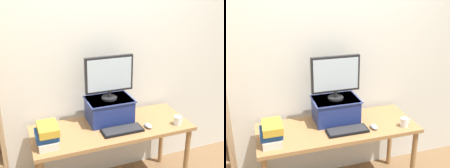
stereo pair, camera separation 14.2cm
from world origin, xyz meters
TOP-DOWN VIEW (x-y plane):
  - back_wall at (0.00, 0.39)m, footprint 7.00×0.08m
  - desk at (0.00, 0.00)m, footprint 1.53×0.60m
  - riser_box at (0.02, 0.13)m, footprint 0.46×0.33m
  - computer_monitor at (0.02, 0.13)m, footprint 0.48×0.15m
  - keyboard at (0.06, -0.12)m, footprint 0.39×0.16m
  - computer_mouse at (0.32, -0.14)m, footprint 0.06×0.10m
  - book_stack at (-0.63, -0.10)m, footprint 0.19×0.27m
  - coffee_mug at (0.62, -0.19)m, footprint 0.10×0.08m

SIDE VIEW (x-z plane):
  - desk at x=0.00m, z-range 0.29..1.05m
  - keyboard at x=0.06m, z-range 0.75..0.78m
  - computer_mouse at x=0.32m, z-range 0.75..0.79m
  - coffee_mug at x=0.62m, z-range 0.75..0.84m
  - book_stack at x=-0.63m, z-range 0.75..0.94m
  - riser_box at x=0.02m, z-range 0.76..1.00m
  - computer_monitor at x=0.02m, z-range 1.01..1.44m
  - back_wall at x=0.00m, z-range 0.00..2.60m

